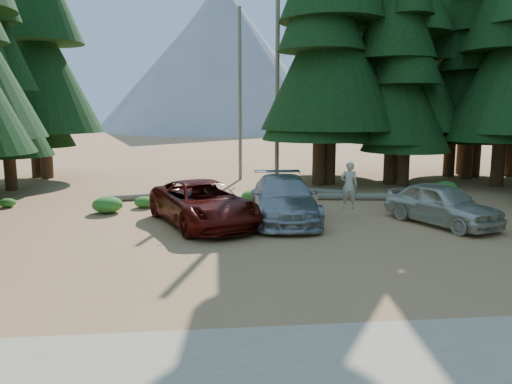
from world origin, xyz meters
The scene contains 20 objects.
ground centered at (0.00, 0.00, 0.00)m, with size 160.00×160.00×0.00m, color #AC7B49.
gravel_strip centered at (0.00, -6.50, 0.01)m, with size 26.00×3.50×0.01m, color tan.
forest_belt_north centered at (0.00, 15.00, 0.00)m, with size 36.00×7.00×22.00m, color black, non-canonical shape.
snag_front centered at (0.80, 14.50, 6.00)m, with size 0.24×0.24×12.00m, color #6E6958.
snag_back centered at (-1.20, 16.00, 5.00)m, with size 0.20×0.20×10.00m, color #6E6958.
mountain_peak centered at (-2.59, 88.23, 12.71)m, with size 48.00×50.00×28.00m.
red_pickup centered at (-3.38, 4.14, 0.80)m, with size 2.65×5.74×1.60m, color #510B07.
silver_minivan_center centered at (-0.34, 4.61, 0.83)m, with size 2.32×5.71×1.66m, color #9FA1A7.
silver_minivan_right centered at (5.28, 3.28, 0.76)m, with size 1.80×4.48×1.52m, color beige.
frisbee_player centered at (2.15, 4.50, 1.33)m, with size 0.73×0.55×1.86m.
log_left centered at (-5.91, 9.69, 0.13)m, with size 0.26×0.26×3.71m, color #6E6958.
log_mid centered at (2.27, 10.42, 0.13)m, with size 0.27×0.27×3.25m, color #6E6958.
log_right centered at (4.39, 8.39, 0.16)m, with size 0.32×0.32×5.00m, color #6E6958.
shrub_far_left centered at (-7.27, 6.68, 0.33)m, with size 1.22×1.22×0.67m, color #336F21.
shrub_left centered at (-5.91, 7.65, 0.24)m, with size 0.87×0.87×0.48m, color #336F21.
shrub_center_left centered at (-1.16, 8.25, 0.30)m, with size 1.08×1.08×0.59m, color #336F21.
shrub_center_right centered at (-0.49, 9.58, 0.24)m, with size 0.88×0.88×0.48m, color #336F21.
shrub_right centered at (5.03, 6.39, 0.33)m, with size 1.19×1.19×0.65m, color #336F21.
shrub_far_right centered at (8.78, 10.00, 0.31)m, with size 1.11×1.11×0.61m, color #336F21.
shrub_edge_west centered at (-11.80, 8.31, 0.19)m, with size 0.70×0.70×0.38m, color #336F21.
Camera 1 is at (-3.25, -13.77, 4.15)m, focal length 35.00 mm.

